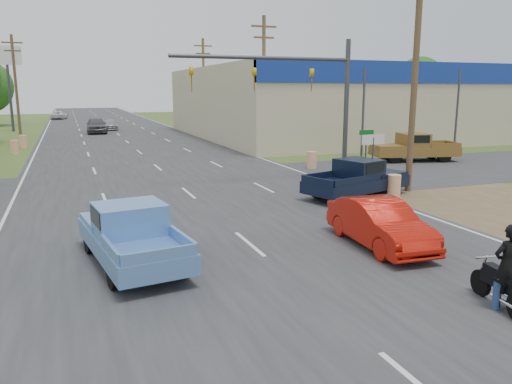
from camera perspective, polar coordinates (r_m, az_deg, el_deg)
name	(u,v)px	position (r m, az deg, el deg)	size (l,w,h in m)	color
main_road	(127,142)	(45.91, -14.53, 5.58)	(15.00, 180.00, 0.02)	#2D2D30
cross_road	(179,185)	(24.35, -8.78, 0.76)	(120.00, 10.00, 0.02)	#2D2D30
dirt_verge	(484,202)	(22.58, 24.59, -1.04)	(8.00, 18.00, 0.01)	brown
big_box_store	(425,101)	(58.45, 18.75, 9.80)	(50.00, 28.10, 6.60)	#B7A88C
utility_pole_1	(415,71)	(23.37, 17.73, 12.99)	(2.00, 0.28, 10.00)	#4C3823
utility_pole_2	(264,79)	(39.16, 0.89, 12.75)	(2.00, 0.28, 10.00)	#4C3823
utility_pole_3	(204,83)	(56.30, -5.99, 12.33)	(2.00, 0.28, 10.00)	#4C3823
utility_pole_6	(16,82)	(57.63, -25.78, 11.25)	(2.00, 0.28, 10.00)	#4C3823
tree_3	(420,80)	(96.30, 18.22, 12.02)	(8.40, 8.40, 10.40)	#422D19
tree_5	(243,83)	(106.32, -1.52, 12.32)	(7.98, 7.98, 9.88)	#422D19
barrel_0	(394,186)	(22.03, 15.49, 0.63)	(0.56, 0.56, 1.00)	orange
barrel_1	(312,160)	(29.40, 6.39, 3.64)	(0.56, 0.56, 1.00)	orange
barrel_2	(15,147)	(39.81, -25.86, 4.63)	(0.56, 0.56, 1.00)	orange
barrel_3	(24,142)	(43.75, -25.03, 5.23)	(0.56, 0.56, 1.00)	orange
pole_sign_left_far	(7,65)	(61.75, -26.57, 12.86)	(3.00, 0.35, 9.20)	#3F3F44
lane_sign	(373,148)	(23.55, 13.22, 4.88)	(1.20, 0.08, 2.52)	#3F3F44
street_name_sign	(366,150)	(25.16, 12.43, 4.66)	(0.80, 0.08, 2.61)	#3F3F44
signal_mast	(299,84)	(24.84, 4.92, 12.18)	(9.12, 0.40, 7.00)	#3F3F44
red_convertible	(380,224)	(15.03, 13.96, -3.56)	(1.46, 4.18, 1.38)	#B91408
motorcycle	(506,291)	(11.76, 26.68, -10.10)	(0.66, 1.91, 0.97)	black
rider	(507,270)	(11.64, 26.78, -7.97)	(0.64, 0.42, 1.76)	black
blue_pickup	(130,233)	(13.61, -14.16, -4.58)	(2.55, 5.12, 1.63)	black
navy_pickup	(359,178)	(21.85, 11.66, 1.59)	(5.27, 3.31, 1.63)	black
brown_pickup	(412,147)	(33.77, 17.43, 4.91)	(5.78, 3.29, 1.80)	black
distant_car_grey	(96,125)	(55.98, -17.77, 7.27)	(1.99, 4.95, 1.69)	#505055
distant_car_silver	(109,124)	(60.38, -16.46, 7.41)	(1.74, 4.29, 1.24)	#A2A2A6
distant_car_white	(59,115)	(85.08, -21.59, 8.15)	(2.03, 4.40, 1.22)	white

